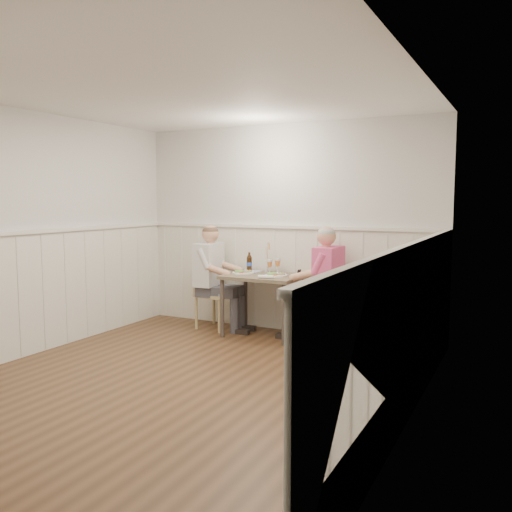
# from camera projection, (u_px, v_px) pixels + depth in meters

# --- Properties ---
(ground_plane) EXTENTS (4.50, 4.50, 0.00)m
(ground_plane) POSITION_uv_depth(u_px,v_px,m) (186.00, 381.00, 4.97)
(ground_plane) COLOR #452D1A
(room_shell) EXTENTS (4.04, 4.54, 2.60)m
(room_shell) POSITION_uv_depth(u_px,v_px,m) (184.00, 216.00, 4.81)
(room_shell) COLOR silver
(room_shell) RESTS_ON ground
(wainscot) EXTENTS (4.00, 4.49, 1.34)m
(wainscot) POSITION_uv_depth(u_px,v_px,m) (223.00, 296.00, 5.51)
(wainscot) COLOR silver
(wainscot) RESTS_ON ground
(dining_table) EXTENTS (0.91, 0.70, 0.75)m
(dining_table) POSITION_uv_depth(u_px,v_px,m) (263.00, 283.00, 6.58)
(dining_table) COLOR brown
(dining_table) RESTS_ON ground
(chair_right) EXTENTS (0.45, 0.45, 0.85)m
(chair_right) POSITION_uv_depth(u_px,v_px,m) (329.00, 304.00, 6.25)
(chair_right) COLOR tan
(chair_right) RESTS_ON ground
(chair_left) EXTENTS (0.48, 0.48, 0.91)m
(chair_left) POSITION_uv_depth(u_px,v_px,m) (213.00, 290.00, 7.00)
(chair_left) COLOR tan
(chair_left) RESTS_ON ground
(man_in_pink) EXTENTS (0.65, 0.45, 1.38)m
(man_in_pink) POSITION_uv_depth(u_px,v_px,m) (325.00, 293.00, 6.28)
(man_in_pink) COLOR #3F3F47
(man_in_pink) RESTS_ON ground
(diner_cream) EXTENTS (0.65, 0.45, 1.36)m
(diner_cream) POSITION_uv_depth(u_px,v_px,m) (212.00, 285.00, 6.93)
(diner_cream) COLOR #3F3F47
(diner_cream) RESTS_ON ground
(plate_man) EXTENTS (0.27, 0.27, 0.07)m
(plate_man) POSITION_uv_depth(u_px,v_px,m) (275.00, 274.00, 6.46)
(plate_man) COLOR white
(plate_man) RESTS_ON dining_table
(plate_diner) EXTENTS (0.27, 0.27, 0.07)m
(plate_diner) POSITION_uv_depth(u_px,v_px,m) (242.00, 272.00, 6.69)
(plate_diner) COLOR white
(plate_diner) RESTS_ON dining_table
(beer_glass_a) EXTENTS (0.08, 0.08, 0.19)m
(beer_glass_a) POSITION_uv_depth(u_px,v_px,m) (278.00, 263.00, 6.72)
(beer_glass_a) COLOR silver
(beer_glass_a) RESTS_ON dining_table
(beer_glass_b) EXTENTS (0.07, 0.07, 0.17)m
(beer_glass_b) POSITION_uv_depth(u_px,v_px,m) (270.00, 264.00, 6.73)
(beer_glass_b) COLOR silver
(beer_glass_b) RESTS_ON dining_table
(beer_bottle) EXTENTS (0.07, 0.07, 0.25)m
(beer_bottle) POSITION_uv_depth(u_px,v_px,m) (249.00, 263.00, 6.87)
(beer_bottle) COLOR black
(beer_bottle) RESTS_ON dining_table
(rolled_napkin) EXTENTS (0.19, 0.08, 0.04)m
(rolled_napkin) POSITION_uv_depth(u_px,v_px,m) (266.00, 277.00, 6.27)
(rolled_napkin) COLOR white
(rolled_napkin) RESTS_ON dining_table
(grass_vase) EXTENTS (0.05, 0.05, 0.40)m
(grass_vase) POSITION_uv_depth(u_px,v_px,m) (267.00, 258.00, 6.80)
(grass_vase) COLOR silver
(grass_vase) RESTS_ON dining_table
(gingham_mat) EXTENTS (0.26, 0.21, 0.01)m
(gingham_mat) POSITION_uv_depth(u_px,v_px,m) (250.00, 271.00, 6.90)
(gingham_mat) COLOR #4B5CAA
(gingham_mat) RESTS_ON dining_table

